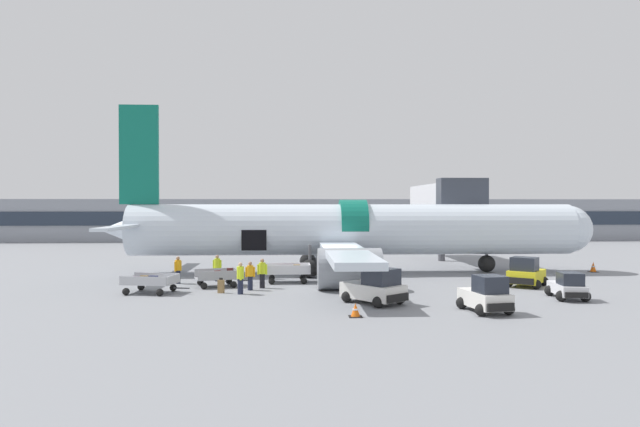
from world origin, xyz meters
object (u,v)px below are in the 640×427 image
at_px(baggage_tug_mid, 375,288).
at_px(baggage_tug_spare, 486,296).
at_px(ground_crew_loader_b, 240,277).
at_px(ground_crew_helper, 217,267).
at_px(suitcase_on_tarmac_upright, 221,286).
at_px(ground_crew_loader_a, 250,275).
at_px(ground_crew_driver, 262,273).
at_px(baggage_tug_lead, 526,274).
at_px(baggage_tug_rear, 568,287).
at_px(airplane, 346,231).
at_px(baggage_cart_loading, 219,278).
at_px(baggage_cart_empty, 151,284).
at_px(ground_crew_supervisor, 178,269).
at_px(baggage_cart_queued, 289,273).

height_order(baggage_tug_mid, baggage_tug_spare, baggage_tug_mid).
bearing_deg(ground_crew_loader_b, baggage_tug_mid, -25.80).
relative_size(ground_crew_helper, suitcase_on_tarmac_upright, 1.98).
relative_size(ground_crew_loader_a, ground_crew_driver, 0.95).
bearing_deg(baggage_tug_lead, baggage_tug_rear, -85.84).
height_order(airplane, ground_crew_helper, airplane).
height_order(baggage_cart_loading, ground_crew_helper, ground_crew_helper).
distance_m(baggage_cart_loading, suitcase_on_tarmac_upright, 2.55).
height_order(airplane, ground_crew_driver, airplane).
bearing_deg(baggage_tug_spare, baggage_cart_loading, 146.29).
distance_m(ground_crew_driver, ground_crew_helper, 4.44).
height_order(baggage_cart_loading, suitcase_on_tarmac_upright, baggage_cart_loading).
distance_m(ground_crew_loader_a, ground_crew_loader_b, 1.50).
relative_size(baggage_tug_lead, baggage_cart_empty, 0.81).
xyz_separation_m(baggage_tug_rear, ground_crew_driver, (-16.14, 4.71, 0.31)).
height_order(baggage_tug_lead, ground_crew_supervisor, baggage_tug_lead).
xyz_separation_m(baggage_tug_rear, ground_crew_supervisor, (-21.50, 6.94, 0.28)).
bearing_deg(suitcase_on_tarmac_upright, baggage_tug_spare, -26.30).
distance_m(baggage_tug_lead, ground_crew_driver, 15.81).
height_order(baggage_tug_lead, ground_crew_loader_b, baggage_tug_lead).
relative_size(ground_crew_loader_a, ground_crew_supervisor, 0.97).
bearing_deg(airplane, baggage_cart_loading, -142.49).
xyz_separation_m(baggage_tug_mid, baggage_cart_empty, (-11.96, 3.93, -0.24)).
distance_m(ground_crew_loader_b, ground_crew_driver, 2.46).
bearing_deg(ground_crew_loader_a, baggage_tug_lead, 2.10).
bearing_deg(airplane, ground_crew_driver, -128.44).
relative_size(baggage_cart_empty, ground_crew_helper, 2.25).
height_order(baggage_tug_mid, baggage_cart_empty, baggage_tug_mid).
bearing_deg(baggage_cart_queued, airplane, 49.46).
relative_size(baggage_tug_spare, ground_crew_helper, 1.79).
bearing_deg(baggage_tug_lead, baggage_cart_queued, 169.86).
relative_size(baggage_tug_mid, ground_crew_loader_b, 2.00).
bearing_deg(baggage_tug_lead, baggage_tug_mid, -151.37).
distance_m(airplane, baggage_cart_empty, 14.84).
bearing_deg(ground_crew_helper, baggage_tug_mid, -44.49).
xyz_separation_m(baggage_tug_spare, baggage_cart_loading, (-13.27, 8.85, -0.22)).
distance_m(baggage_tug_rear, ground_crew_helper, 20.77).
bearing_deg(baggage_tug_spare, airplane, 108.11).
bearing_deg(baggage_cart_empty, baggage_tug_rear, -7.85).
xyz_separation_m(ground_crew_supervisor, ground_crew_helper, (2.30, 0.99, -0.01)).
bearing_deg(baggage_tug_rear, ground_crew_loader_a, 166.78).
height_order(baggage_tug_rear, baggage_cart_empty, baggage_tug_rear).
distance_m(baggage_tug_mid, baggage_cart_queued, 9.04).
height_order(baggage_tug_spare, ground_crew_loader_b, ground_crew_loader_b).
relative_size(baggage_cart_loading, ground_crew_loader_a, 2.12).
bearing_deg(baggage_tug_spare, ground_crew_helper, 140.42).
bearing_deg(airplane, ground_crew_loader_b, -125.86).
distance_m(baggage_tug_rear, suitcase_on_tarmac_upright, 18.58).
relative_size(baggage_tug_lead, ground_crew_loader_b, 1.75).
relative_size(airplane, suitcase_on_tarmac_upright, 41.59).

